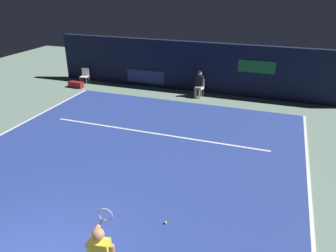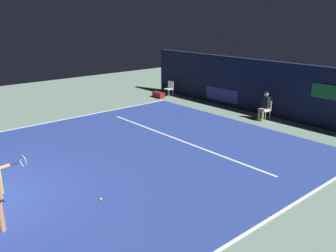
# 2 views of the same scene
# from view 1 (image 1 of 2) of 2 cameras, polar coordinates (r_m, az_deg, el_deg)

# --- Properties ---
(ground_plane) EXTENTS (32.36, 32.36, 0.00)m
(ground_plane) POSITION_cam_1_polar(r_m,az_deg,el_deg) (11.07, -6.36, -5.70)
(ground_plane) COLOR slate
(court_surface) EXTENTS (11.19, 11.83, 0.01)m
(court_surface) POSITION_cam_1_polar(r_m,az_deg,el_deg) (11.06, -6.36, -5.67)
(court_surface) COLOR navy
(court_surface) RESTS_ON ground
(line_sideline_left) EXTENTS (0.10, 11.83, 0.01)m
(line_sideline_left) POSITION_cam_1_polar(r_m,az_deg,el_deg) (10.25, 23.44, -10.36)
(line_sideline_left) COLOR white
(line_sideline_left) RESTS_ON court_surface
(line_sideline_right) EXTENTS (0.10, 11.83, 0.01)m
(line_sideline_right) POSITION_cam_1_polar(r_m,az_deg,el_deg) (14.18, -27.05, -1.33)
(line_sideline_right) COLOR white
(line_sideline_right) RESTS_ON court_surface
(line_service) EXTENTS (8.73, 0.10, 0.01)m
(line_service) POSITION_cam_1_polar(r_m,az_deg,el_deg) (12.73, -2.38, -1.30)
(line_service) COLOR white
(line_service) RESTS_ON court_surface
(back_wall) EXTENTS (15.77, 0.33, 2.60)m
(back_wall) POSITION_cam_1_polar(r_m,az_deg,el_deg) (17.52, 4.67, 10.24)
(back_wall) COLOR #141933
(back_wall) RESTS_ON ground
(line_judge_on_chair) EXTENTS (0.45, 0.54, 1.32)m
(line_judge_on_chair) POSITION_cam_1_polar(r_m,az_deg,el_deg) (16.69, 5.45, 7.32)
(line_judge_on_chair) COLOR white
(line_judge_on_chair) RESTS_ON ground
(courtside_chair_near) EXTENTS (0.49, 0.47, 0.88)m
(courtside_chair_near) POSITION_cam_1_polar(r_m,az_deg,el_deg) (19.45, -14.30, 8.56)
(courtside_chair_near) COLOR white
(courtside_chair_near) RESTS_ON ground
(tennis_ball) EXTENTS (0.07, 0.07, 0.07)m
(tennis_ball) POSITION_cam_1_polar(r_m,az_deg,el_deg) (8.34, -0.43, -16.48)
(tennis_ball) COLOR #CCE033
(tennis_ball) RESTS_ON court_surface
(equipment_bag) EXTENTS (0.86, 0.38, 0.32)m
(equipment_bag) POSITION_cam_1_polar(r_m,az_deg,el_deg) (19.00, -15.74, 6.96)
(equipment_bag) COLOR maroon
(equipment_bag) RESTS_ON ground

